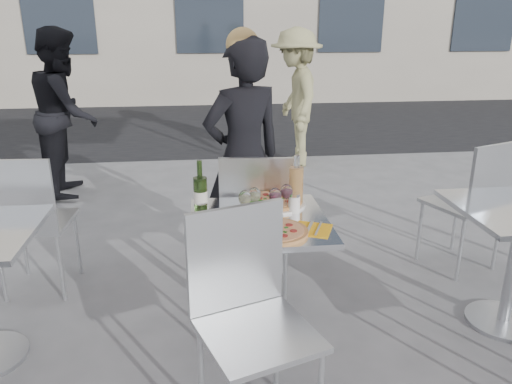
{
  "coord_description": "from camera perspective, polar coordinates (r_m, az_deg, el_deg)",
  "views": [
    {
      "loc": [
        -0.3,
        -2.43,
        1.74
      ],
      "look_at": [
        0.0,
        0.15,
        0.85
      ],
      "focal_mm": 35.0,
      "sensor_mm": 36.0,
      "label": 1
    }
  ],
  "objects": [
    {
      "name": "chair_far",
      "position": [
        3.18,
        -0.02,
        -2.47
      ],
      "size": [
        0.49,
        0.5,
        0.98
      ],
      "rotation": [
        0.0,
        0.0,
        3.03
      ],
      "color": "silver",
      "rests_on": "ground"
    },
    {
      "name": "napkin_right",
      "position": [
        2.53,
        6.49,
        -4.23
      ],
      "size": [
        0.24,
        0.24,
        0.01
      ],
      "rotation": [
        0.0,
        0.0,
        -0.4
      ],
      "color": "#FFB216",
      "rests_on": "main_table"
    },
    {
      "name": "napkin_left",
      "position": [
        2.4,
        -5.37,
        -5.44
      ],
      "size": [
        0.2,
        0.2,
        0.01
      ],
      "rotation": [
        0.0,
        0.0,
        0.12
      ],
      "color": "#FFB216",
      "rests_on": "main_table"
    },
    {
      "name": "ground",
      "position": [
        3.01,
        0.34,
        -16.47
      ],
      "size": [
        80.0,
        80.0,
        0.0
      ],
      "primitive_type": "plane",
      "color": "slate"
    },
    {
      "name": "wineglass_red_a",
      "position": [
        2.65,
        2.2,
        -0.52
      ],
      "size": [
        0.07,
        0.07,
        0.16
      ],
      "color": "white",
      "rests_on": "main_table"
    },
    {
      "name": "pedestrian_b",
      "position": [
        6.25,
        4.56,
        10.61
      ],
      "size": [
        0.63,
        1.09,
        1.68
      ],
      "primitive_type": "imported",
      "rotation": [
        0.0,
        0.0,
        4.71
      ],
      "color": "#979261",
      "rests_on": "ground"
    },
    {
      "name": "pizza_near",
      "position": [
        2.47,
        2.27,
        -4.51
      ],
      "size": [
        0.32,
        0.32,
        0.02
      ],
      "color": "tan",
      "rests_on": "main_table"
    },
    {
      "name": "woman_diner",
      "position": [
        3.51,
        -1.43,
        3.89
      ],
      "size": [
        0.71,
        0.6,
        1.66
      ],
      "primitive_type": "imported",
      "rotation": [
        0.0,
        0.0,
        3.54
      ],
      "color": "black",
      "rests_on": "ground"
    },
    {
      "name": "wine_bottle",
      "position": [
        2.71,
        -6.37,
        -0.1
      ],
      "size": [
        0.07,
        0.08,
        0.29
      ],
      "color": "#35551F",
      "rests_on": "main_table"
    },
    {
      "name": "side_chair_rfar",
      "position": [
        3.82,
        23.81,
        -0.42
      ],
      "size": [
        0.58,
        0.59,
        0.98
      ],
      "rotation": [
        0.0,
        0.0,
        3.51
      ],
      "color": "silver",
      "rests_on": "ground"
    },
    {
      "name": "wineglass_red_b",
      "position": [
        2.71,
        3.52,
        -0.06
      ],
      "size": [
        0.07,
        0.07,
        0.16
      ],
      "color": "white",
      "rests_on": "main_table"
    },
    {
      "name": "sugar_shaker",
      "position": [
        2.73,
        4.38,
        -1.23
      ],
      "size": [
        0.06,
        0.06,
        0.11
      ],
      "color": "white",
      "rests_on": "main_table"
    },
    {
      "name": "chair_near",
      "position": [
        2.2,
        -0.96,
        -12.59
      ],
      "size": [
        0.58,
        0.59,
        1.0
      ],
      "rotation": [
        0.0,
        0.0,
        0.34
      ],
      "color": "silver",
      "rests_on": "ground"
    },
    {
      "name": "street_asphalt",
      "position": [
        9.1,
        -4.63,
        7.9
      ],
      "size": [
        24.0,
        5.0,
        0.0
      ],
      "primitive_type": "cube",
      "color": "black",
      "rests_on": "ground"
    },
    {
      "name": "side_chair_lfar",
      "position": [
        3.49,
        -24.57,
        -2.39
      ],
      "size": [
        0.47,
        0.48,
        0.97
      ],
      "rotation": [
        0.0,
        0.0,
        3.08
      ],
      "color": "silver",
      "rests_on": "ground"
    },
    {
      "name": "salad_plate",
      "position": [
        2.68,
        -0.01,
        -1.95
      ],
      "size": [
        0.22,
        0.22,
        0.09
      ],
      "color": "white",
      "rests_on": "main_table"
    },
    {
      "name": "carafe",
      "position": [
        2.82,
        4.61,
        0.81
      ],
      "size": [
        0.08,
        0.08,
        0.29
      ],
      "color": "#E3AB60",
      "rests_on": "main_table"
    },
    {
      "name": "pizza_far",
      "position": [
        2.85,
        2.12,
        -1.1
      ],
      "size": [
        0.35,
        0.35,
        0.03
      ],
      "color": "white",
      "rests_on": "main_table"
    },
    {
      "name": "pedestrian_a",
      "position": [
        5.53,
        -20.95,
        8.44
      ],
      "size": [
        0.71,
        0.88,
        1.7
      ],
      "primitive_type": "imported",
      "rotation": [
        0.0,
        0.0,
        1.66
      ],
      "color": "black",
      "rests_on": "ground"
    },
    {
      "name": "wineglass_white_a",
      "position": [
        2.61,
        -1.29,
        -0.79
      ],
      "size": [
        0.07,
        0.07,
        0.16
      ],
      "color": "white",
      "rests_on": "main_table"
    },
    {
      "name": "wineglass_white_b",
      "position": [
        2.66,
        -0.16,
        -0.45
      ],
      "size": [
        0.07,
        0.07,
        0.16
      ],
      "color": "white",
      "rests_on": "main_table"
    },
    {
      "name": "main_table",
      "position": [
        2.73,
        0.36,
        -7.21
      ],
      "size": [
        0.72,
        0.72,
        0.75
      ],
      "color": "#B7BABF",
      "rests_on": "ground"
    }
  ]
}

